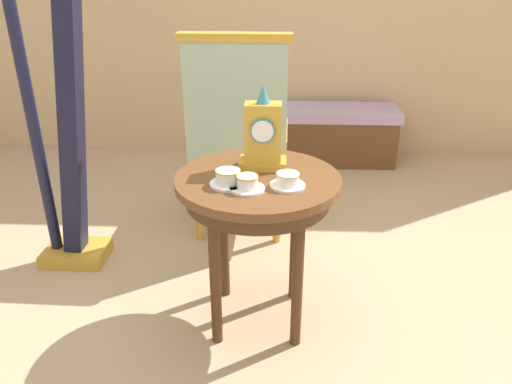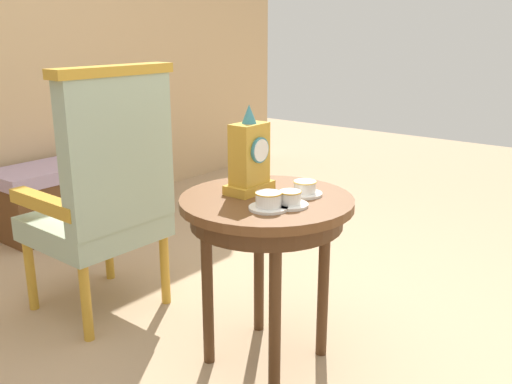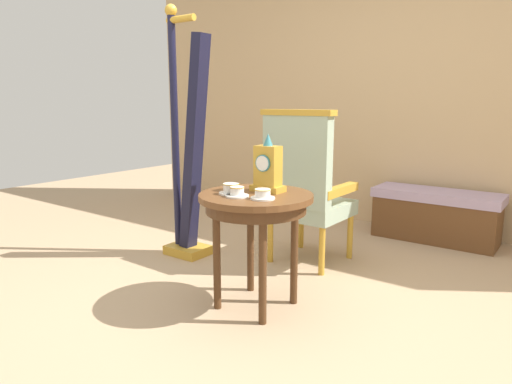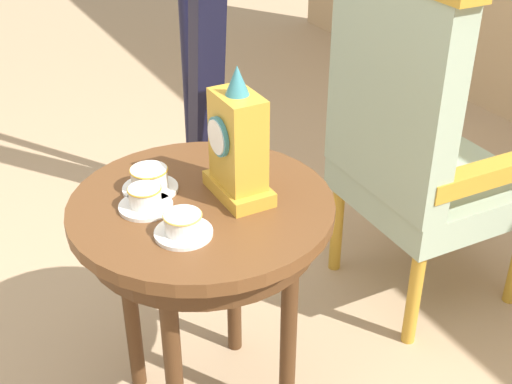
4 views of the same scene
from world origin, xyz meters
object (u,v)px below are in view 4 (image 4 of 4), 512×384
object	(u,v)px
armchair	(415,142)
harp	(201,32)
teacup_right	(145,199)
mantel_clock	(238,146)
teacup_left	(150,180)
side_table	(203,230)
teacup_center	(183,226)

from	to	relation	value
armchair	harp	xyz separation A→B (m)	(-0.81, -0.36, 0.18)
teacup_right	harp	bearing A→B (deg)	148.52
mantel_clock	armchair	bearing A→B (deg)	102.47
teacup_left	mantel_clock	distance (m)	0.25
teacup_right	mantel_clock	bearing A→B (deg)	77.45
side_table	harp	bearing A→B (deg)	155.56
side_table	teacup_center	world-z (taller)	teacup_center
mantel_clock	teacup_right	bearing A→B (deg)	-102.55
mantel_clock	armchair	world-z (taller)	armchair
side_table	armchair	bearing A→B (deg)	99.94
armchair	harp	distance (m)	0.91
teacup_right	teacup_center	distance (m)	0.15
teacup_right	armchair	xyz separation A→B (m)	(-0.10, 0.92, -0.11)
mantel_clock	harp	size ratio (longest dim) A/B	0.18
teacup_left	teacup_right	xyz separation A→B (m)	(0.07, -0.04, -0.00)
armchair	teacup_left	bearing A→B (deg)	-88.05
mantel_clock	teacup_center	bearing A→B (deg)	-62.53
teacup_center	mantel_clock	xyz separation A→B (m)	(-0.10, 0.19, 0.11)
teacup_left	mantel_clock	xyz separation A→B (m)	(0.12, 0.18, 0.11)
teacup_right	harp	xyz separation A→B (m)	(-0.92, 0.56, 0.07)
teacup_center	harp	distance (m)	1.19
side_table	armchair	size ratio (longest dim) A/B	0.60
teacup_center	teacup_left	bearing A→B (deg)	178.83
teacup_right	teacup_center	xyz separation A→B (m)	(0.15, 0.04, 0.00)
teacup_right	teacup_center	world-z (taller)	teacup_right
teacup_right	teacup_left	bearing A→B (deg)	151.99
teacup_left	armchair	world-z (taller)	armchair
side_table	harp	world-z (taller)	harp
mantel_clock	harp	xyz separation A→B (m)	(-0.97, 0.34, -0.04)
mantel_clock	harp	bearing A→B (deg)	160.68
teacup_right	side_table	bearing A→B (deg)	75.29
teacup_left	side_table	bearing A→B (deg)	39.76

